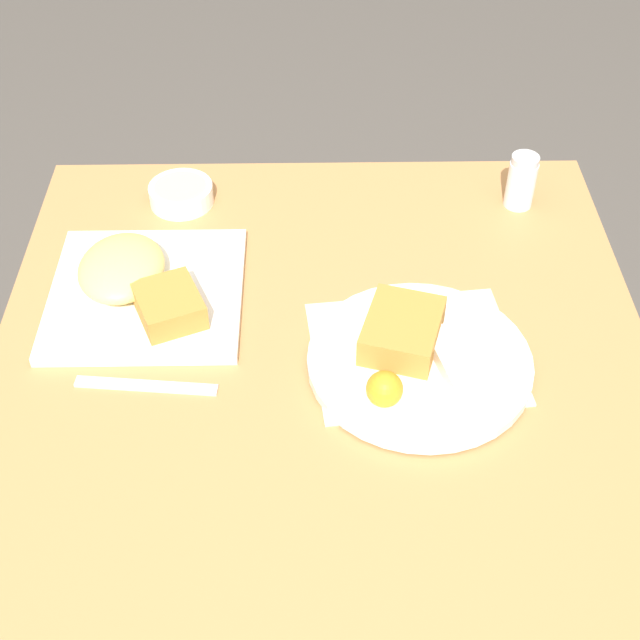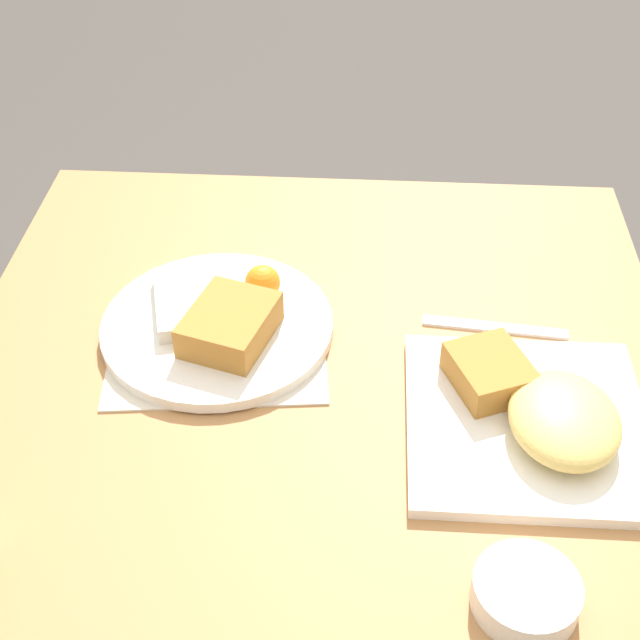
# 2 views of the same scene
# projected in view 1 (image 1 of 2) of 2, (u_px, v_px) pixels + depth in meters

# --- Properties ---
(ground_plane) EXTENTS (8.00, 8.00, 0.00)m
(ground_plane) POSITION_uv_depth(u_px,v_px,m) (321.00, 627.00, 1.65)
(ground_plane) COLOR #4C4742
(dining_table) EXTENTS (0.81, 0.84, 0.75)m
(dining_table) POSITION_uv_depth(u_px,v_px,m) (322.00, 396.00, 1.20)
(dining_table) COLOR #B27A47
(dining_table) RESTS_ON ground_plane
(menu_card) EXTENTS (0.23, 0.27, 0.00)m
(menu_card) POSITION_uv_depth(u_px,v_px,m) (414.00, 353.00, 1.12)
(menu_card) COLOR beige
(menu_card) RESTS_ON dining_table
(plate_square_near) EXTENTS (0.26, 0.26, 0.06)m
(plate_square_near) POSITION_uv_depth(u_px,v_px,m) (140.00, 285.00, 1.18)
(plate_square_near) COLOR white
(plate_square_near) RESTS_ON dining_table
(plate_oval_far) EXTENTS (0.28, 0.28, 0.05)m
(plate_oval_far) POSITION_uv_depth(u_px,v_px,m) (417.00, 356.00, 1.09)
(plate_oval_far) COLOR white
(plate_oval_far) RESTS_ON menu_card
(sauce_ramekin) EXTENTS (0.10, 0.10, 0.03)m
(sauce_ramekin) POSITION_uv_depth(u_px,v_px,m) (181.00, 194.00, 1.34)
(sauce_ramekin) COLOR white
(sauce_ramekin) RESTS_ON dining_table
(salt_shaker) EXTENTS (0.04, 0.04, 0.08)m
(salt_shaker) POSITION_uv_depth(u_px,v_px,m) (521.00, 184.00, 1.32)
(salt_shaker) COLOR white
(salt_shaker) RESTS_ON dining_table
(butter_knife) EXTENTS (0.03, 0.18, 0.00)m
(butter_knife) POSITION_uv_depth(u_px,v_px,m) (146.00, 386.00, 1.08)
(butter_knife) COLOR silver
(butter_knife) RESTS_ON dining_table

